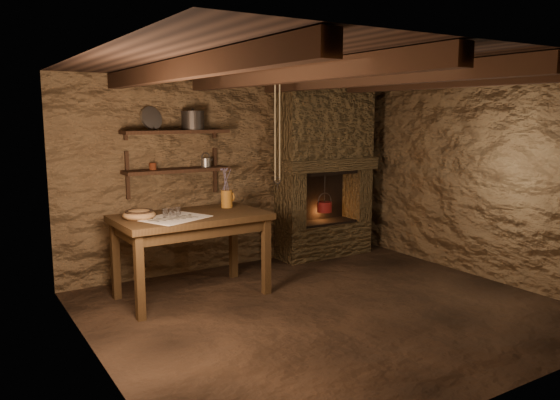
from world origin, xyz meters
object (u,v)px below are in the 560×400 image
work_table (192,252)px  red_pot (325,206)px  wooden_bowl (139,215)px  iron_stockpot (193,121)px  stoneware_jug (227,190)px

work_table → red_pot: red_pot is taller
wooden_bowl → iron_stockpot: iron_stockpot is taller
work_table → iron_stockpot: bearing=62.1°
work_table → red_pot: (2.22, 0.61, 0.22)m
iron_stockpot → red_pot: size_ratio=0.49×
wooden_bowl → iron_stockpot: 1.46m
stoneware_jug → red_pot: size_ratio=0.84×
iron_stockpot → wooden_bowl: bearing=-142.9°
iron_stockpot → work_table: bearing=-116.3°
work_table → stoneware_jug: (0.52, 0.18, 0.61)m
wooden_bowl → red_pot: 2.83m
work_table → wooden_bowl: wooden_bowl is taller
wooden_bowl → iron_stockpot: bearing=37.1°
work_table → wooden_bowl: bearing=173.5°
work_table → iron_stockpot: size_ratio=6.01×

